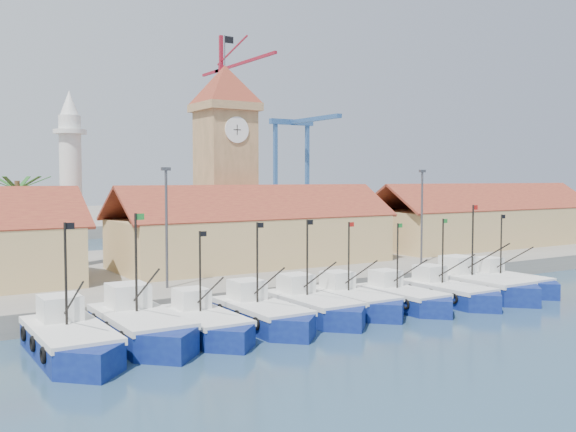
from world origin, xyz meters
TOP-DOWN VIEW (x-y plane):
  - ground at (0.00, 0.00)m, footprint 400.00×400.00m
  - quay at (0.00, 24.00)m, footprint 140.00×32.00m
  - terminal at (0.00, 110.00)m, footprint 240.00×80.00m
  - boat_0 at (-21.46, 2.02)m, footprint 3.72×10.20m
  - boat_1 at (-17.12, 3.03)m, footprint 3.89×10.65m
  - boat_2 at (-13.36, 2.27)m, footprint 3.29×9.01m
  - boat_3 at (-9.13, 2.50)m, footprint 3.48×9.52m
  - boat_4 at (-4.88, 2.91)m, footprint 3.48×9.54m
  - boat_5 at (-1.05, 3.17)m, footprint 3.32×9.09m
  - boat_6 at (2.85, 2.25)m, footprint 3.23×8.84m
  - boat_7 at (7.25, 1.86)m, footprint 3.34×9.14m
  - boat_8 at (11.28, 2.31)m, footprint 3.83×10.50m
  - boat_9 at (15.20, 2.72)m, footprint 3.36×9.21m
  - hall_center at (0.00, 20.00)m, footprint 27.04×10.13m
  - hall_right at (32.00, 20.00)m, footprint 31.20×10.13m
  - clock_tower at (0.00, 26.00)m, footprint 5.80×5.80m
  - minaret at (-15.00, 28.00)m, footprint 3.00×3.00m
  - palm_tree at (-20.00, 26.00)m, footprint 5.60×5.03m
  - lamp_posts at (0.50, 12.00)m, footprint 80.70×0.25m
  - crane_red_right at (38.96, 103.23)m, footprint 1.00×34.95m
  - gantry at (62.00, 106.65)m, footprint 13.00×22.00m

SIDE VIEW (x-z plane):
  - ground at x=0.00m, z-range 0.00..0.00m
  - boat_6 at x=2.85m, z-range -2.65..4.03m
  - boat_2 at x=-13.36m, z-range -2.71..4.12m
  - boat_5 at x=-1.05m, z-range -2.73..4.15m
  - boat_7 at x=7.25m, z-range -2.74..4.17m
  - boat_9 at x=15.20m, z-range -2.76..4.20m
  - boat_3 at x=-9.13m, z-range -2.86..4.35m
  - boat_4 at x=-4.88m, z-range -2.86..4.35m
  - quay at x=0.00m, z-range 0.00..1.50m
  - boat_0 at x=-21.46m, z-range -3.06..4.65m
  - boat_8 at x=11.28m, z-range -3.15..4.79m
  - boat_1 at x=-17.12m, z-range -3.20..4.86m
  - terminal at x=0.00m, z-range 0.00..2.00m
  - hall_center at x=0.00m, z-range 0.18..7.79m
  - hall_right at x=32.00m, z-range 0.18..7.79m
  - palm_tree at x=-20.00m, z-range 2.05..10.44m
  - lamp_posts at x=0.50m, z-range 1.96..10.99m
  - minaret at x=-15.00m, z-range 1.58..17.88m
  - clock_tower at x=0.00m, z-range 0.61..23.31m
  - gantry at x=62.00m, z-range 8.44..31.64m
  - crane_red_right at x=38.96m, z-range 4.46..45.89m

